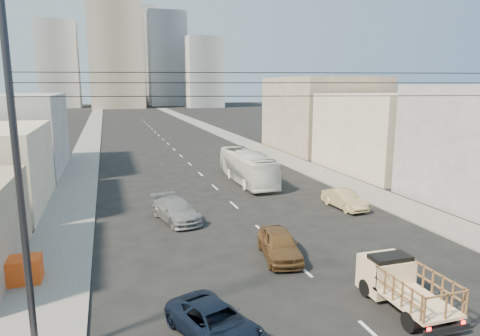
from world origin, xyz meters
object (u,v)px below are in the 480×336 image
sedan_grey (176,210)px  navy_pickup (216,323)px  sedan_tan (344,199)px  crate_stack (20,270)px  streetlamp_left (22,170)px  flatbed_pickup (402,282)px  sedan_brown (279,244)px  city_bus (247,167)px

sedan_grey → navy_pickup: bearing=-106.5°
sedan_tan → crate_stack: size_ratio=2.28×
sedan_grey → streetlamp_left: 16.08m
streetlamp_left → flatbed_pickup: bearing=-2.3°
sedan_tan → sedan_grey: sedan_grey is taller
sedan_brown → sedan_grey: size_ratio=0.88×
city_bus → sedan_tan: city_bus is taller
streetlamp_left → navy_pickup: bearing=-4.8°
streetlamp_left → sedan_brown: bearing=27.6°
city_bus → crate_stack: city_bus is taller
sedan_tan → sedan_grey: 12.30m
navy_pickup → sedan_brown: 7.91m
sedan_tan → streetlamp_left: 23.51m
navy_pickup → sedan_tan: 18.60m
flatbed_pickup → navy_pickup: size_ratio=1.00×
flatbed_pickup → sedan_tan: flatbed_pickup is taller
navy_pickup → city_bus: 25.12m
sedan_brown → streetlamp_left: 13.45m
crate_stack → navy_pickup: bearing=-42.4°
city_bus → crate_stack: (-16.36, -16.69, -0.78)m
sedan_brown → sedan_tan: (8.09, 7.09, -0.08)m
sedan_tan → crate_stack: bearing=-167.4°
navy_pickup → sedan_grey: bearing=66.7°
navy_pickup → flatbed_pickup: bearing=-20.5°
sedan_brown → crate_stack: 12.43m
flatbed_pickup → city_bus: (1.14, 23.54, 0.37)m
city_bus → sedan_grey: 12.51m
navy_pickup → sedan_brown: bearing=31.0°
sedan_grey → sedan_tan: bearing=-16.8°
flatbed_pickup → crate_stack: (-15.22, 6.84, -0.40)m
navy_pickup → crate_stack: 10.05m
sedan_brown → crate_stack: (-12.41, 0.63, -0.06)m
flatbed_pickup → navy_pickup: bearing=179.5°
sedan_grey → city_bus: bearing=36.1°
navy_pickup → streetlamp_left: streetlamp_left is taller
navy_pickup → sedan_tan: size_ratio=1.08×
city_bus → sedan_brown: 17.78m
flatbed_pickup → crate_stack: flatbed_pickup is taller
city_bus → crate_stack: size_ratio=5.86×
navy_pickup → city_bus: bearing=49.2°
flatbed_pickup → sedan_brown: size_ratio=1.00×
sedan_brown → sedan_grey: sedan_brown is taller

